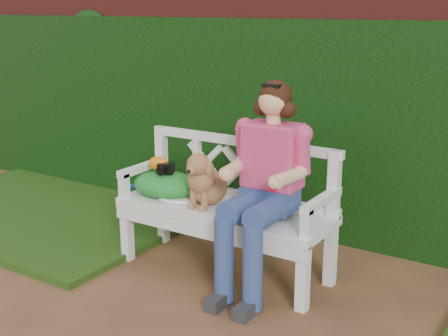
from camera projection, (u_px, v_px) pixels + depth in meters
The scene contains 11 objects.
ground at pixel (218, 332), 3.41m from camera, with size 60.00×60.00×0.00m, color #533223.
brick_wall at pixel (352, 98), 4.66m from camera, with size 10.00×0.30×2.20m, color maroon.
ivy_hedge at pixel (339, 135), 4.55m from camera, with size 10.00×0.18×1.70m, color #164A11.
grass_left at pixel (51, 209), 5.38m from camera, with size 2.60×2.00×0.05m, color black.
garden_bench at pixel (224, 239), 4.13m from camera, with size 1.58×0.60×0.48m, color white, non-canonical shape.
seated_woman at pixel (269, 191), 3.82m from camera, with size 0.55×0.74×1.31m, color #FF5360, non-canonical shape.
dog at pixel (207, 178), 4.04m from camera, with size 0.26×0.35×0.39m, color #B7722F, non-canonical shape.
tennis_racket at pixel (176, 195), 4.25m from camera, with size 0.67×0.28×0.03m, color white, non-canonical shape.
green_bag at pixel (166, 184), 4.28m from camera, with size 0.50×0.39×0.17m, color green, non-canonical shape.
camera_item at pixel (166, 168), 4.23m from camera, with size 0.11×0.08×0.07m, color black.
baseball_glove at pixel (159, 164), 4.29m from camera, with size 0.16×0.12×0.10m, color orange.
Camera 1 is at (1.67, -2.54, 1.80)m, focal length 48.00 mm.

